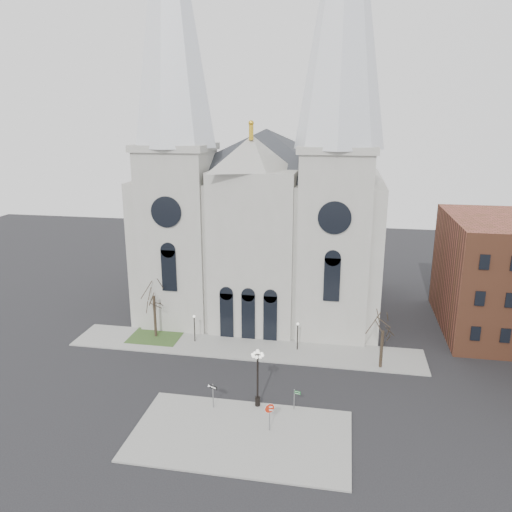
% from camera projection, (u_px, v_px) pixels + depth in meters
% --- Properties ---
extents(ground, '(160.00, 160.00, 0.00)m').
position_uv_depth(ground, '(220.00, 400.00, 46.42)').
color(ground, black).
rests_on(ground, ground).
extents(sidewalk_near, '(18.00, 10.00, 0.14)m').
position_uv_depth(sidewalk_near, '(241.00, 435.00, 41.14)').
color(sidewalk_near, gray).
rests_on(sidewalk_near, ground).
extents(sidewalk_far, '(40.00, 6.00, 0.14)m').
position_uv_depth(sidewalk_far, '(244.00, 348.00, 56.83)').
color(sidewalk_far, gray).
rests_on(sidewalk_far, ground).
extents(grass_patch, '(6.00, 5.00, 0.18)m').
position_uv_depth(grass_patch, '(156.00, 336.00, 59.68)').
color(grass_patch, '#2F4F21').
rests_on(grass_patch, ground).
extents(cathedral, '(33.00, 26.66, 54.00)m').
position_uv_depth(cathedral, '(262.00, 174.00, 63.15)').
color(cathedral, '#A3A298').
rests_on(cathedral, ground).
extents(bg_building_brick, '(14.00, 18.00, 14.00)m').
position_uv_depth(bg_building_brick, '(505.00, 275.00, 60.21)').
color(bg_building_brick, brown).
rests_on(bg_building_brick, ground).
extents(tree_left, '(3.20, 3.20, 7.50)m').
position_uv_depth(tree_left, '(154.00, 293.00, 58.21)').
color(tree_left, black).
rests_on(tree_left, ground).
extents(tree_right, '(3.20, 3.20, 6.00)m').
position_uv_depth(tree_right, '(383.00, 329.00, 51.16)').
color(tree_right, black).
rests_on(tree_right, ground).
extents(ped_lamp_left, '(0.32, 0.32, 3.26)m').
position_uv_depth(ped_lamp_left, '(194.00, 324.00, 57.74)').
color(ped_lamp_left, black).
rests_on(ped_lamp_left, sidewalk_far).
extents(ped_lamp_right, '(0.32, 0.32, 3.26)m').
position_uv_depth(ped_lamp_right, '(298.00, 331.00, 55.66)').
color(ped_lamp_right, black).
rests_on(ped_lamp_right, sidewalk_far).
extents(stop_sign, '(0.92, 0.18, 2.57)m').
position_uv_depth(stop_sign, '(270.00, 411.00, 41.19)').
color(stop_sign, slate).
rests_on(stop_sign, sidewalk_near).
extents(globe_lamp, '(1.22, 1.22, 5.57)m').
position_uv_depth(globe_lamp, '(258.00, 371.00, 44.35)').
color(globe_lamp, black).
rests_on(globe_lamp, sidewalk_near).
extents(one_way_sign, '(0.95, 0.45, 2.33)m').
position_uv_depth(one_way_sign, '(213.00, 392.00, 44.58)').
color(one_way_sign, slate).
rests_on(one_way_sign, sidewalk_near).
extents(street_name_sign, '(0.62, 0.20, 1.99)m').
position_uv_depth(street_name_sign, '(295.00, 398.00, 44.34)').
color(street_name_sign, slate).
rests_on(street_name_sign, sidewalk_near).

